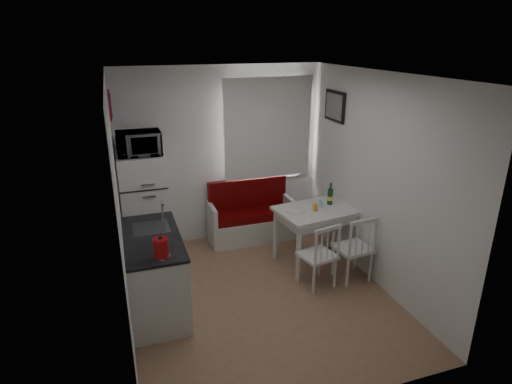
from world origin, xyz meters
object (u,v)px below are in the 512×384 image
kitchen_counter (155,272)px  bench (251,220)px  chair_left (321,250)px  microwave (139,143)px  fridge (145,208)px  wine_bottle (330,194)px  dining_table (316,215)px  kettle (161,248)px  chair_right (357,243)px

kitchen_counter → bench: kitchen_counter is taller
chair_left → microwave: (-1.93, 1.45, 1.13)m
fridge → wine_bottle: bearing=-16.9°
dining_table → kettle: bearing=-164.4°
wine_bottle → fridge: bearing=163.1°
bench → fridge: (-1.55, -0.11, 0.45)m
bench → chair_right: bench is taller
fridge → wine_bottle: size_ratio=4.94×
bench → microwave: size_ratio=2.31×
chair_right → fridge: (-2.43, 1.50, 0.20)m
dining_table → wine_bottle: wine_bottle is taller
bench → dining_table: size_ratio=1.13×
microwave → bench: bearing=5.9°
fridge → wine_bottle: 2.55m
kitchen_counter → chair_right: (2.45, -0.26, 0.10)m
chair_left → chair_right: bearing=-12.3°
chair_left → kitchen_counter: bearing=160.7°
bench → wine_bottle: (0.88, -0.85, 0.63)m
chair_left → kettle: (-1.90, -0.28, 0.48)m
dining_table → chair_right: 0.72m
bench → fridge: bearing=-176.0°
kitchen_counter → fridge: size_ratio=0.87×
kettle → wine_bottle: bearing=23.4°
chair_left → chair_right: chair_right is taller
microwave → wine_bottle: size_ratio=1.82×
kitchen_counter → wine_bottle: kitchen_counter is taller
dining_table → fridge: size_ratio=0.75×
bench → microwave: bearing=-174.1°
microwave → kettle: size_ratio=2.36×
chair_right → dining_table: bearing=106.0°
dining_table → chair_right: chair_right is taller
fridge → kettle: bearing=-89.0°
chair_right → microwave: microwave is taller
fridge → microwave: microwave is taller
wine_bottle → chair_right: bearing=-90.0°
chair_right → wine_bottle: (0.00, 0.76, 0.38)m
bench → kettle: (-1.52, -1.89, 0.71)m
dining_table → microwave: microwave is taller
kitchen_counter → fridge: 1.28m
bench → chair_right: (0.88, -1.61, 0.25)m
kitchen_counter → wine_bottle: bearing=11.6°
bench → chair_right: 1.85m
kitchen_counter → wine_bottle: 2.55m
kettle → wine_bottle: kettle is taller
dining_table → kettle: kettle is taller
kitchen_counter → fridge: fridge is taller
bench → wine_bottle: size_ratio=4.20×
kitchen_counter → fridge: (0.02, 1.24, 0.30)m
bench → chair_left: 1.67m
dining_table → fridge: fridge is taller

